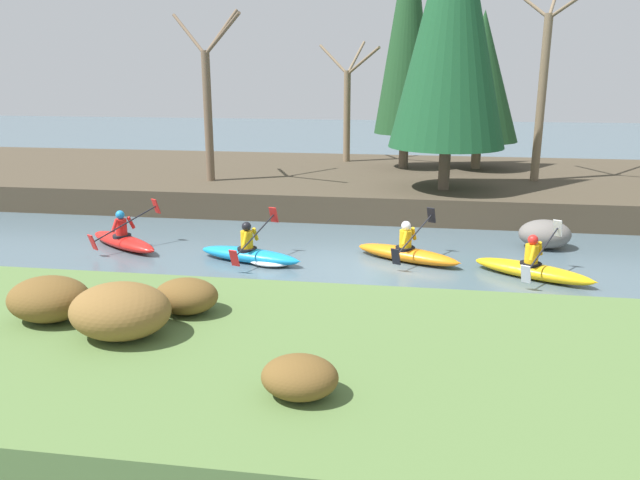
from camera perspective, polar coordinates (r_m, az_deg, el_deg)
ground_plane at (r=14.86m, az=6.41°, el=-2.62°), size 90.00×90.00×0.00m
riverbank_near at (r=9.01m, az=4.64°, el=-12.39°), size 44.00×5.70×0.73m
riverbank_far at (r=23.62m, az=7.46°, el=5.13°), size 44.00×9.97×0.85m
conifer_tree_far_left at (r=24.49m, az=8.06°, el=18.83°), size 2.33×2.33×9.22m
conifer_tree_left at (r=20.11m, az=12.00°, el=19.19°), size 3.60×3.60×9.00m
conifer_tree_mid_left at (r=24.82m, az=14.53°, el=14.22°), size 2.99×2.99×5.82m
bare_tree_upstream at (r=21.72m, az=-10.15°, el=12.44°), size 3.18×3.14×5.73m
bare_tree_mid_upstream at (r=26.13m, az=2.55°, el=12.21°), size 2.72×2.69×4.86m
bare_tree_mid_downstream at (r=22.70m, az=19.78°, el=13.76°), size 4.00×3.95×7.29m
shrub_clump_nearest at (r=10.68m, az=-23.55°, el=-4.96°), size 1.29×1.07×0.70m
shrub_clump_second at (r=9.63m, az=-17.78°, el=-6.18°), size 1.50×1.25×0.81m
shrub_clump_third at (r=10.33m, az=-12.14°, el=-5.04°), size 1.05×0.87×0.57m
shrub_clump_far_end at (r=7.65m, az=-1.86°, el=-12.42°), size 0.94×0.78×0.51m
kayaker_lead at (r=14.83m, az=18.94°, el=-2.51°), size 2.65×1.95×1.20m
kayaker_middle at (r=15.41m, az=8.03°, el=-1.14°), size 2.70×1.95×1.20m
kayaker_trailing at (r=15.26m, az=-6.13°, el=-1.34°), size 2.77×2.04×1.20m
kayaker_far_back at (r=17.18m, az=-17.51°, el=0.00°), size 2.60×2.00×1.20m
boulder_midstream at (r=17.40m, az=19.86°, el=0.51°), size 1.33×1.04×0.75m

